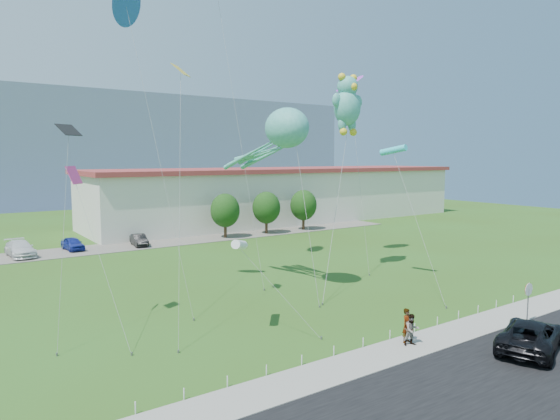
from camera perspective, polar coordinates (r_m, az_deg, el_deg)
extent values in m
plane|color=#315016|center=(28.75, 9.09, -14.01)|extent=(160.00, 160.00, 0.00)
cube|color=black|center=(24.06, 23.10, -18.46)|extent=(80.00, 8.00, 0.06)
cube|color=gray|center=(26.95, 13.28, -15.38)|extent=(80.00, 2.50, 0.10)
cube|color=#59544C|center=(58.41, -15.41, -3.84)|extent=(70.00, 6.00, 0.06)
cube|color=slate|center=(140.72, -27.15, 6.46)|extent=(160.00, 50.00, 25.00)
cube|color=beige|center=(77.88, 0.58, 1.59)|extent=(60.00, 14.00, 7.60)
cube|color=maroon|center=(77.67, 0.58, 4.61)|extent=(61.00, 15.00, 0.60)
cylinder|color=slate|center=(33.28, 26.45, -9.79)|extent=(0.07, 0.07, 2.20)
cylinder|color=red|center=(33.03, 26.54, -8.12)|extent=(0.76, 0.04, 0.76)
cylinder|color=white|center=(33.03, 26.57, -8.12)|extent=(0.80, 0.02, 0.80)
cylinder|color=white|center=(21.30, -16.20, -20.90)|extent=(0.05, 0.05, 0.50)
cylinder|color=white|center=(21.92, -10.92, -19.94)|extent=(0.05, 0.05, 0.50)
cylinder|color=white|center=(22.71, -6.03, -18.90)|extent=(0.05, 0.05, 0.50)
cylinder|color=white|center=(23.64, -1.56, -17.83)|extent=(0.05, 0.05, 0.50)
cylinder|color=white|center=(24.70, 2.50, -16.75)|extent=(0.05, 0.05, 0.50)
cylinder|color=white|center=(25.87, 6.17, -15.70)|extent=(0.05, 0.05, 0.50)
cylinder|color=white|center=(27.13, 9.48, -14.69)|extent=(0.05, 0.05, 0.50)
cylinder|color=white|center=(28.49, 12.46, -13.73)|extent=(0.05, 0.05, 0.50)
cylinder|color=white|center=(29.91, 15.14, -12.83)|extent=(0.05, 0.05, 0.50)
cylinder|color=white|center=(31.40, 17.55, -11.99)|extent=(0.05, 0.05, 0.50)
cylinder|color=white|center=(32.94, 19.73, -11.21)|extent=(0.05, 0.05, 0.50)
cylinder|color=white|center=(34.52, 21.70, -10.49)|extent=(0.05, 0.05, 0.50)
cylinder|color=white|center=(36.15, 23.49, -9.82)|extent=(0.05, 0.05, 0.50)
cylinder|color=white|center=(37.82, 25.11, -9.20)|extent=(0.05, 0.05, 0.50)
cylinder|color=#3F2B19|center=(61.31, -6.27, -2.18)|extent=(0.36, 0.36, 2.20)
ellipsoid|color=#14380F|center=(61.03, -6.29, -0.05)|extent=(3.60, 3.60, 4.14)
cylinder|color=#3F2B19|center=(64.35, -1.56, -1.76)|extent=(0.36, 0.36, 2.20)
ellipsoid|color=#14380F|center=(64.08, -1.57, 0.28)|extent=(3.60, 3.60, 4.14)
cylinder|color=#3F2B19|center=(67.78, 2.69, -1.37)|extent=(0.36, 0.36, 2.20)
ellipsoid|color=#14380F|center=(67.52, 2.70, 0.57)|extent=(3.60, 3.60, 4.14)
imported|color=black|center=(29.06, 26.73, -12.63)|extent=(6.08, 4.25, 1.54)
imported|color=gray|center=(27.73, 14.33, -12.67)|extent=(0.71, 0.50, 1.82)
imported|color=gray|center=(27.42, 14.84, -13.09)|extent=(0.97, 0.86, 1.66)
imported|color=silver|center=(55.75, -27.57, -3.93)|extent=(2.59, 5.50, 1.55)
imported|color=navy|center=(57.25, -22.60, -3.58)|extent=(1.95, 4.05, 1.33)
imported|color=black|center=(57.65, -15.81, -3.31)|extent=(1.76, 3.98, 1.27)
ellipsoid|color=teal|center=(35.09, 0.79, 9.37)|extent=(2.80, 3.64, 2.80)
sphere|color=white|center=(33.93, 1.18, 9.99)|extent=(0.44, 0.44, 0.44)
sphere|color=white|center=(34.52, 2.55, 9.92)|extent=(0.44, 0.44, 0.44)
cylinder|color=slate|center=(33.38, 4.54, -10.94)|extent=(0.10, 0.10, 0.16)
cylinder|color=gray|center=(33.33, 3.13, -1.22)|extent=(0.10, 2.86, 10.91)
ellipsoid|color=teal|center=(42.12, 7.69, 11.51)|extent=(2.33, 1.98, 2.92)
sphere|color=teal|center=(42.31, 7.72, 13.81)|extent=(1.71, 1.71, 1.71)
sphere|color=gold|center=(42.00, 7.08, 14.86)|extent=(0.63, 0.63, 0.63)
sphere|color=gold|center=(42.84, 8.38, 14.67)|extent=(0.63, 0.63, 0.63)
sphere|color=gold|center=(41.78, 8.41, 13.77)|extent=(0.63, 0.63, 0.63)
ellipsoid|color=teal|center=(41.40, 6.48, 12.37)|extent=(0.81, 0.57, 1.13)
ellipsoid|color=teal|center=(42.96, 8.88, 12.10)|extent=(0.81, 0.57, 1.13)
ellipsoid|color=teal|center=(41.65, 7.11, 9.72)|extent=(0.72, 0.63, 1.17)
ellipsoid|color=teal|center=(42.37, 8.21, 9.64)|extent=(0.72, 0.63, 1.17)
sphere|color=gold|center=(41.48, 7.26, 8.86)|extent=(0.63, 0.63, 0.63)
sphere|color=gold|center=(42.20, 8.37, 8.79)|extent=(0.63, 0.63, 0.63)
cylinder|color=slate|center=(33.95, 4.87, -10.65)|extent=(0.10, 0.10, 0.16)
cylinder|color=gray|center=(37.42, 6.41, 0.05)|extent=(7.44, 6.02, 11.57)
cube|color=#F33687|center=(30.55, -22.48, 3.71)|extent=(1.29, 1.29, 0.86)
cylinder|color=slate|center=(26.85, -16.59, -15.48)|extent=(0.10, 0.10, 0.16)
cylinder|color=gray|center=(28.27, -19.77, -5.39)|extent=(1.09, 5.99, 8.48)
cylinder|color=white|center=(27.76, -4.64, -3.98)|extent=(0.50, 2.25, 0.87)
cylinder|color=slate|center=(27.96, 4.75, -14.36)|extent=(0.10, 0.10, 0.16)
cylinder|color=gray|center=(27.67, 0.00, -9.34)|extent=(3.08, 3.50, 4.66)
cone|color=blue|center=(36.77, -17.16, 21.57)|extent=(1.80, 1.33, 1.33)
cylinder|color=slate|center=(31.22, -9.81, -12.23)|extent=(0.10, 0.10, 0.16)
cylinder|color=gray|center=(32.47, -13.69, 6.00)|extent=(1.38, 6.68, 19.47)
cylinder|color=slate|center=(37.35, -1.81, -9.08)|extent=(0.10, 0.10, 0.16)
cylinder|color=gray|center=(39.66, -4.68, 8.85)|extent=(0.58, 7.99, 23.25)
cone|color=#AA36D8|center=(48.56, 7.96, 14.19)|extent=(1.80, 1.33, 1.33)
cylinder|color=slate|center=(42.61, 10.18, -7.27)|extent=(0.10, 0.10, 0.16)
cylinder|color=gray|center=(44.79, 9.01, 4.09)|extent=(3.12, 6.17, 16.41)
cylinder|color=#31C9DF|center=(39.67, 12.84, 6.69)|extent=(0.50, 2.25, 0.87)
cylinder|color=slate|center=(34.85, 18.48, -10.51)|extent=(0.10, 0.10, 0.16)
cylinder|color=gray|center=(36.81, 15.46, -1.44)|extent=(2.29, 7.01, 10.03)
cube|color=gold|center=(31.95, -11.29, 15.40)|extent=(1.29, 1.29, 0.86)
cylinder|color=slate|center=(26.60, -11.54, -15.56)|extent=(0.10, 0.10, 0.16)
cylinder|color=gray|center=(28.23, -11.40, 1.25)|extent=(3.10, 6.06, 14.73)
cube|color=black|center=(29.99, -23.02, 8.43)|extent=(1.29, 1.29, 0.86)
cylinder|color=slate|center=(28.02, -24.14, -14.84)|extent=(0.10, 0.10, 0.16)
cylinder|color=gray|center=(28.42, -23.55, -2.92)|extent=(1.75, 3.44, 10.97)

